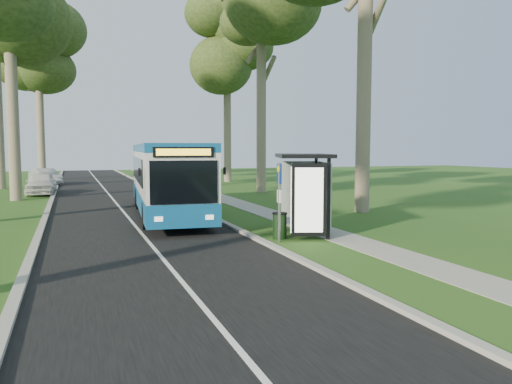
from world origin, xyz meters
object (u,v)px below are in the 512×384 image
bus (167,179)px  car_silver (45,177)px  litter_bin (280,226)px  bus_shelter (313,178)px  car_white (41,183)px  bus_stop_sign (279,193)px

bus → car_silver: (-6.22, 22.94, -1.00)m
bus → litter_bin: bus is taller
bus_shelter → car_white: 22.96m
bus → bus_stop_sign: size_ratio=4.76×
bus → bus_stop_sign: bearing=-68.8°
bus → car_white: (-6.07, 13.60, -0.95)m
car_silver → bus: bearing=-96.5°
bus → bus_shelter: size_ratio=3.32×
bus_shelter → litter_bin: 2.16m
car_silver → bus_stop_sign: bearing=-96.2°
litter_bin → car_white: (-8.63, 20.90, 0.30)m
bus → bus_shelter: (3.97, -7.01, 0.36)m
litter_bin → bus_shelter: bearing=11.7°
bus → car_silver: size_ratio=2.92×
bus_shelter → car_silver: size_ratio=0.88×
litter_bin → car_silver: bearing=106.2°
litter_bin → car_silver: car_silver is taller
bus_stop_sign → car_white: 23.06m
bus_stop_sign → car_silver: bus_stop_sign is taller
bus_stop_sign → bus_shelter: bus_shelter is taller
car_white → car_silver: bearing=92.6°
bus_stop_sign → car_white: size_ratio=0.59×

